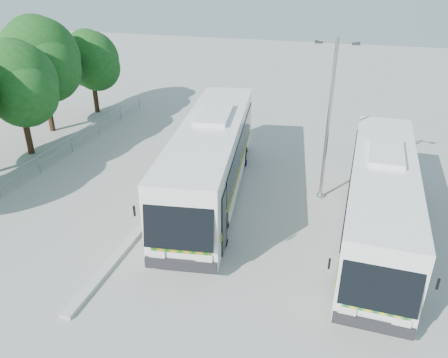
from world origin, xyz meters
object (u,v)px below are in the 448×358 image
(tree_far_d, at_px, (41,58))
(coach_adjacent, at_px, (380,198))
(tree_far_e, at_px, (91,60))
(tree_far_c, at_px, (18,82))
(coach_main, at_px, (211,157))
(lamppost, at_px, (329,116))

(tree_far_d, height_order, coach_adjacent, tree_far_d)
(tree_far_d, height_order, tree_far_e, tree_far_d)
(tree_far_d, bearing_deg, tree_far_c, -72.17)
(tree_far_d, height_order, coach_main, tree_far_d)
(tree_far_e, relative_size, lamppost, 0.79)
(tree_far_e, height_order, coach_adjacent, tree_far_e)
(tree_far_c, relative_size, coach_adjacent, 0.55)
(tree_far_c, distance_m, tree_far_d, 3.93)
(coach_main, bearing_deg, tree_far_c, 163.14)
(coach_main, relative_size, lamppost, 1.77)
(tree_far_c, height_order, tree_far_d, tree_far_d)
(coach_adjacent, bearing_deg, lamppost, 133.21)
(tree_far_e, distance_m, coach_adjacent, 23.04)
(tree_far_d, bearing_deg, lamppost, -13.49)
(tree_far_e, xyz_separation_m, coach_main, (12.25, -10.01, -1.91))
(coach_main, bearing_deg, coach_adjacent, -19.72)
(tree_far_e, distance_m, lamppost, 19.50)
(lamppost, bearing_deg, tree_far_e, 152.66)
(tree_far_c, relative_size, lamppost, 0.87)
(tree_far_c, relative_size, tree_far_d, 0.88)
(coach_main, height_order, coach_adjacent, coach_main)
(tree_far_d, xyz_separation_m, tree_far_e, (0.68, 4.50, -0.93))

